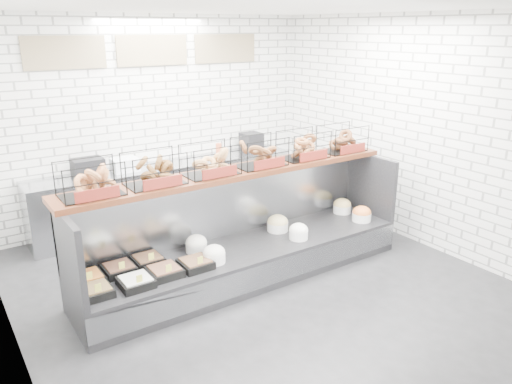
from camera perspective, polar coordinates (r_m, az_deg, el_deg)
ground at (r=5.78m, az=0.63°, el=-10.74°), size 5.50×5.50×0.00m
room_shell at (r=5.61m, az=-2.86°, el=10.60°), size 5.02×5.51×3.01m
display_case at (r=5.88m, az=-1.46°, el=-6.66°), size 4.00×0.90×1.20m
bagel_shelf at (r=5.67m, az=-2.33°, el=3.78°), size 4.10×0.50×0.40m
prep_counter at (r=7.56m, az=-9.91°, el=-0.01°), size 4.00×0.60×1.20m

